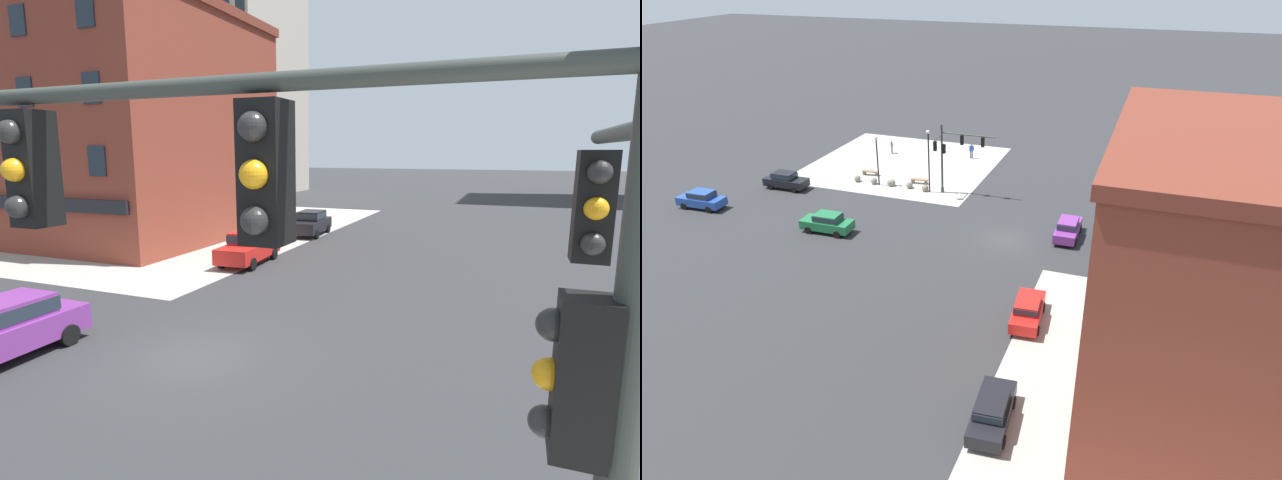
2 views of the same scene
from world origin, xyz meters
TOP-DOWN VIEW (x-y plane):
  - ground_plane at (0.00, 0.00)m, footprint 320.00×320.00m
  - sidewalk_far_corner at (-20.00, 20.00)m, footprint 32.00×32.00m
  - traffic_signal_main at (7.78, -7.78)m, footprint 5.52×2.09m
  - car_main_northbound_near at (-4.86, 20.20)m, footprint 2.15×4.53m
  - car_main_northbound_far at (-4.75, -2.02)m, footprint 1.92×4.41m
  - car_main_southbound_far at (-4.43, 10.86)m, footprint 2.16×4.53m
  - storefront_block_near_corner at (-18.16, 15.70)m, footprint 18.68×15.82m
  - residential_tower_skyline_left at (-28.53, 50.06)m, footprint 14.37×18.01m

SIDE VIEW (x-z plane):
  - ground_plane at x=0.00m, z-range 0.00..0.00m
  - sidewalk_far_corner at x=-20.00m, z-range -0.01..0.01m
  - car_main_northbound_near at x=-4.86m, z-range 0.08..1.76m
  - car_main_northbound_far at x=-4.75m, z-range 0.08..1.76m
  - car_main_southbound_far at x=-4.43m, z-range 0.08..1.76m
  - traffic_signal_main at x=7.78m, z-range 0.93..7.81m
  - storefront_block_near_corner at x=-18.16m, z-range 0.01..14.67m
  - residential_tower_skyline_left at x=-28.53m, z-range 0.02..50.26m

